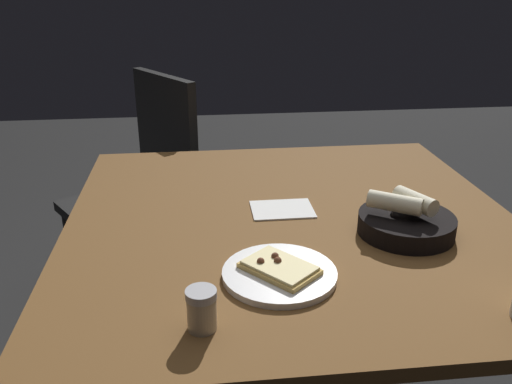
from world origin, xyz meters
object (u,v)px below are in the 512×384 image
pizza_plate (279,272)px  bread_basket (407,221)px  pepper_shaker (202,312)px  chair_near (145,181)px  dining_table (292,237)px

pizza_plate → bread_basket: (0.33, 0.16, 0.02)m
bread_basket → pepper_shaker: bread_basket is taller
bread_basket → chair_near: size_ratio=0.24×
pizza_plate → bread_basket: bearing=25.8°
chair_near → dining_table: bearing=-62.4°
dining_table → bread_basket: bearing=-24.9°
dining_table → bread_basket: bread_basket is taller
bread_basket → pepper_shaker: 0.58m
pizza_plate → bread_basket: 0.36m
chair_near → pepper_shaker: bearing=-80.6°
pepper_shaker → chair_near: (-0.21, 1.29, -0.25)m
pizza_plate → chair_near: bearing=108.2°
dining_table → pizza_plate: (-0.08, -0.27, 0.07)m
chair_near → pizza_plate: bearing=-71.8°
pizza_plate → pepper_shaker: (-0.16, -0.15, 0.02)m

